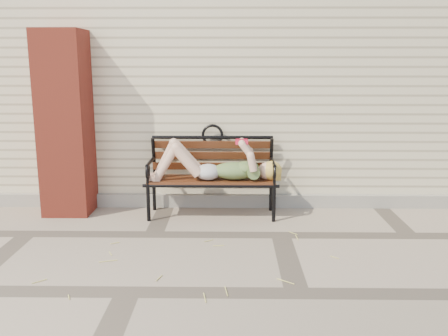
{
  "coord_description": "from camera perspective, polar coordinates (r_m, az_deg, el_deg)",
  "views": [
    {
      "loc": [
        -0.49,
        -4.64,
        1.67
      ],
      "look_at": [
        -0.56,
        0.41,
        0.58
      ],
      "focal_mm": 40.0,
      "sensor_mm": 36.0,
      "label": 1
    }
  ],
  "objects": [
    {
      "name": "garden_bench",
      "position": [
        5.48,
        -1.39,
        0.32
      ],
      "size": [
        1.51,
        0.6,
        0.98
      ],
      "color": "black",
      "rests_on": "ground"
    },
    {
      "name": "foundation_strip",
      "position": [
        5.85,
        5.63,
        -3.73
      ],
      "size": [
        8.0,
        0.1,
        0.15
      ],
      "primitive_type": "cube",
      "color": "gray",
      "rests_on": "ground"
    },
    {
      "name": "straw_scatter",
      "position": [
        4.28,
        -5.32,
        -10.75
      ],
      "size": [
        2.8,
        1.58,
        0.01
      ],
      "color": "#D0C665",
      "rests_on": "ground"
    },
    {
      "name": "brick_pillar",
      "position": [
        5.73,
        -17.65,
        4.85
      ],
      "size": [
        0.5,
        0.5,
        2.0
      ],
      "primitive_type": "cube",
      "color": "#9D3323",
      "rests_on": "ground"
    },
    {
      "name": "ground",
      "position": [
        4.95,
        6.53,
        -7.63
      ],
      "size": [
        80.0,
        80.0,
        0.0
      ],
      "primitive_type": "plane",
      "color": "gray",
      "rests_on": "ground"
    },
    {
      "name": "house_wall",
      "position": [
        7.66,
        4.6,
        10.82
      ],
      "size": [
        8.0,
        4.0,
        3.0
      ],
      "primitive_type": "cube",
      "color": "beige",
      "rests_on": "ground"
    },
    {
      "name": "reading_woman",
      "position": [
        5.36,
        -1.31,
        0.4
      ],
      "size": [
        1.42,
        0.32,
        0.45
      ],
      "color": "#0B444E",
      "rests_on": "ground"
    }
  ]
}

